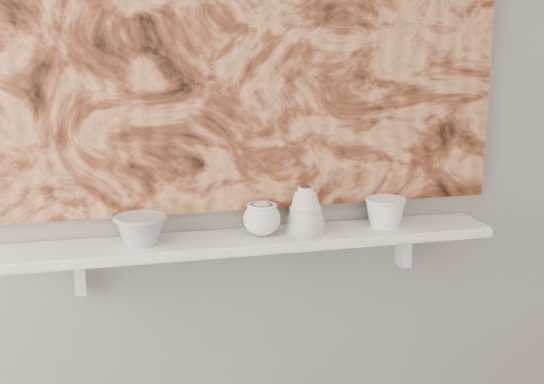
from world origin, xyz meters
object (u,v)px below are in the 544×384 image
object	(u,v)px
painting	(247,16)
bowl_grey	(140,229)
bowl_white	(385,212)
shelf	(255,241)
cup_cream	(262,219)
bell_vessel	(305,210)

from	to	relation	value
painting	bowl_grey	bearing A→B (deg)	-165.90
painting	bowl_white	bearing A→B (deg)	-11.47
shelf	bowl_grey	bearing A→B (deg)	180.00
cup_cream	bowl_white	world-z (taller)	cup_cream
cup_cream	shelf	bearing A→B (deg)	180.00
cup_cream	bowl_grey	bearing A→B (deg)	180.00
shelf	bowl_white	bearing A→B (deg)	0.00
shelf	painting	distance (m)	0.63
shelf	painting	xyz separation A→B (m)	(0.00, 0.08, 0.62)
shelf	bowl_white	distance (m)	0.40
bell_vessel	bowl_grey	bearing A→B (deg)	180.00
bowl_grey	bowl_white	size ratio (longest dim) A/B	1.20
cup_cream	painting	bearing A→B (deg)	104.94
bell_vessel	shelf	bearing A→B (deg)	180.00
bowl_white	painting	bearing A→B (deg)	168.53
cup_cream	bell_vessel	bearing A→B (deg)	0.00
painting	cup_cream	size ratio (longest dim) A/B	14.19
bowl_white	bowl_grey	bearing A→B (deg)	180.00
shelf	painting	bearing A→B (deg)	90.00
bowl_white	cup_cream	bearing A→B (deg)	180.00
cup_cream	bell_vessel	world-z (taller)	bell_vessel
bell_vessel	bowl_white	xyz separation A→B (m)	(0.25, 0.00, -0.02)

